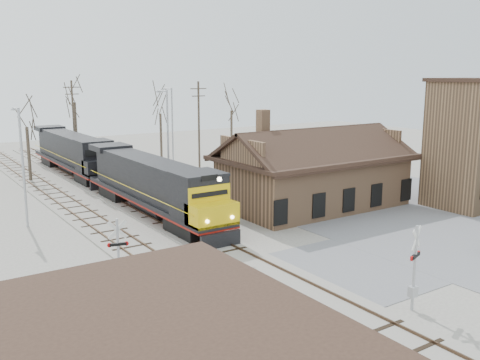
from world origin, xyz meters
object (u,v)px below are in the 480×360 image
(signal_tower, at_px, (471,144))
(locomotive_lead, at_px, (155,186))
(depot, at_px, (313,177))
(locomotive_trailing, at_px, (73,153))

(signal_tower, bearing_deg, locomotive_lead, 153.23)
(signal_tower, height_order, locomotive_lead, signal_tower)
(depot, height_order, signal_tower, signal_tower)
(locomotive_lead, distance_m, locomotive_trailing, 20.39)
(depot, bearing_deg, locomotive_trailing, 115.91)
(depot, relative_size, signal_tower, 1.48)
(depot, height_order, locomotive_trailing, depot)
(depot, distance_m, signal_tower, 12.82)
(locomotive_lead, bearing_deg, depot, -19.69)
(locomotive_trailing, bearing_deg, depot, -64.09)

